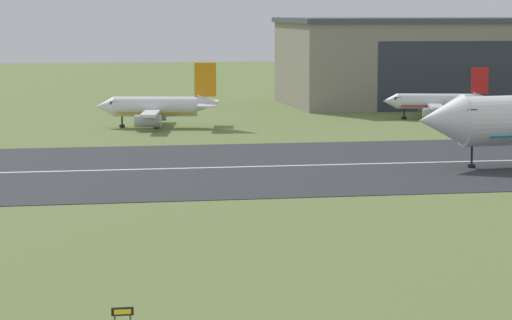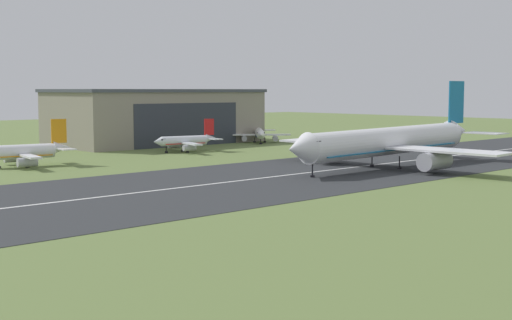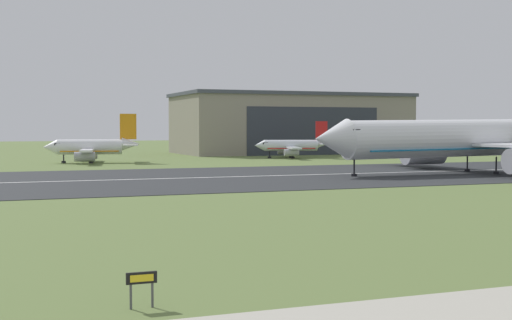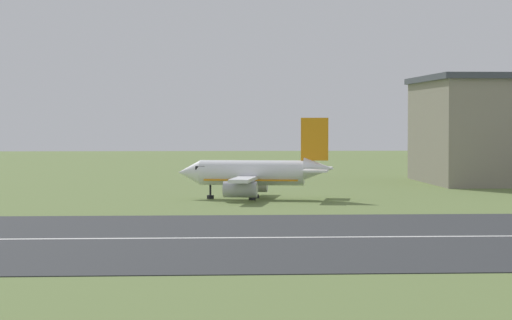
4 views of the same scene
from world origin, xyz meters
name	(u,v)px [view 4 (image 4 of 4)]	position (x,y,z in m)	size (l,w,h in m)	color
runway_strip	(145,239)	(0.00, 97.84, 0.03)	(397.51, 45.81, 0.06)	#2B2D30
runway_centreline	(145,238)	(0.00, 97.84, 0.07)	(357.76, 0.70, 0.01)	silver
airplane_parked_west	(255,174)	(11.71, 145.39, 3.04)	(19.28, 21.25, 9.72)	white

